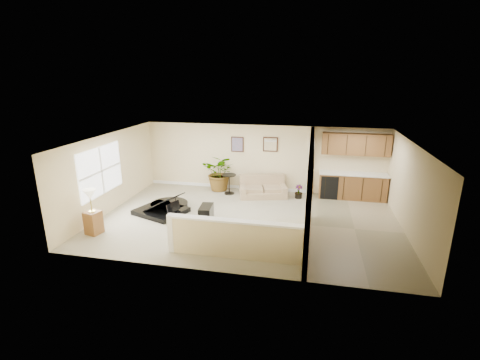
% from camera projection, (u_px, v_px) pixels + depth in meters
% --- Properties ---
extents(floor, '(9.00, 9.00, 0.00)m').
position_uv_depth(floor, '(247.00, 220.00, 10.63)').
color(floor, tan).
rests_on(floor, ground).
extents(back_wall, '(9.00, 0.04, 2.50)m').
position_uv_depth(back_wall, '(262.00, 158.00, 13.07)').
color(back_wall, beige).
rests_on(back_wall, floor).
extents(front_wall, '(9.00, 0.04, 2.50)m').
position_uv_depth(front_wall, '(222.00, 221.00, 7.45)').
color(front_wall, beige).
rests_on(front_wall, floor).
extents(left_wall, '(0.04, 6.00, 2.50)m').
position_uv_depth(left_wall, '(110.00, 173.00, 11.14)').
color(left_wall, beige).
rests_on(left_wall, floor).
extents(right_wall, '(0.04, 6.00, 2.50)m').
position_uv_depth(right_wall, '(411.00, 191.00, 9.39)').
color(right_wall, beige).
rests_on(right_wall, floor).
extents(ceiling, '(9.00, 6.00, 0.04)m').
position_uv_depth(ceiling, '(248.00, 139.00, 9.90)').
color(ceiling, silver).
rests_on(ceiling, back_wall).
extents(kitchen_vinyl, '(2.70, 6.00, 0.01)m').
position_uv_depth(kitchen_vinyl, '(355.00, 229.00, 10.01)').
color(kitchen_vinyl, tan).
rests_on(kitchen_vinyl, floor).
extents(interior_partition, '(0.18, 5.99, 2.50)m').
position_uv_depth(interior_partition, '(310.00, 183.00, 10.16)').
color(interior_partition, beige).
rests_on(interior_partition, floor).
extents(pony_half_wall, '(3.42, 0.22, 1.00)m').
position_uv_depth(pony_half_wall, '(233.00, 238.00, 8.31)').
color(pony_half_wall, beige).
rests_on(pony_half_wall, floor).
extents(left_window, '(0.05, 2.15, 1.45)m').
position_uv_depth(left_window, '(101.00, 171.00, 10.61)').
color(left_window, white).
rests_on(left_window, left_wall).
extents(wall_art_left, '(0.48, 0.04, 0.58)m').
position_uv_depth(wall_art_left, '(237.00, 144.00, 13.09)').
color(wall_art_left, '#381F14').
rests_on(wall_art_left, back_wall).
extents(wall_mirror, '(0.55, 0.04, 0.55)m').
position_uv_depth(wall_mirror, '(270.00, 144.00, 12.83)').
color(wall_mirror, '#381F14').
rests_on(wall_mirror, back_wall).
extents(kitchen_cabinets, '(2.36, 0.65, 2.33)m').
position_uv_depth(kitchen_cabinets, '(350.00, 175.00, 12.31)').
color(kitchen_cabinets, brown).
rests_on(kitchen_cabinets, floor).
extents(piano, '(2.02, 1.99, 1.37)m').
position_uv_depth(piano, '(161.00, 195.00, 11.13)').
color(piano, black).
rests_on(piano, floor).
extents(piano_bench, '(0.42, 0.73, 0.47)m').
position_uv_depth(piano_bench, '(206.00, 213.00, 10.54)').
color(piano_bench, black).
rests_on(piano_bench, floor).
extents(loveseat, '(1.90, 1.35, 0.96)m').
position_uv_depth(loveseat, '(263.00, 186.00, 12.69)').
color(loveseat, tan).
rests_on(loveseat, floor).
extents(accent_table, '(0.52, 0.52, 0.75)m').
position_uv_depth(accent_table, '(229.00, 181.00, 12.86)').
color(accent_table, black).
rests_on(accent_table, floor).
extents(palm_plant, '(1.38, 1.23, 1.41)m').
position_uv_depth(palm_plant, '(220.00, 173.00, 13.21)').
color(palm_plant, black).
rests_on(palm_plant, floor).
extents(small_plant, '(0.29, 0.29, 0.49)m').
position_uv_depth(small_plant, '(299.00, 193.00, 12.48)').
color(small_plant, black).
rests_on(small_plant, floor).
extents(lamp_stand, '(0.45, 0.45, 1.29)m').
position_uv_depth(lamp_stand, '(92.00, 215.00, 9.59)').
color(lamp_stand, brown).
rests_on(lamp_stand, floor).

